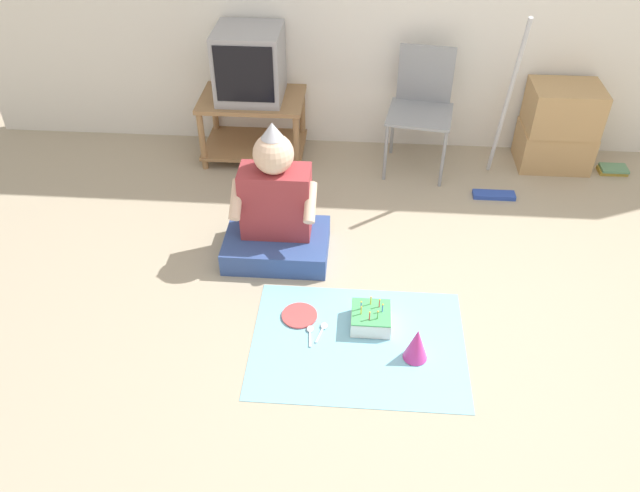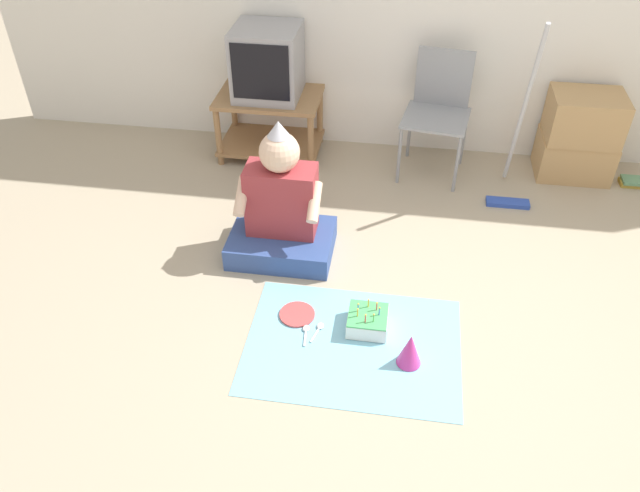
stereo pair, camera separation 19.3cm
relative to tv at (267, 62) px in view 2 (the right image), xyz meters
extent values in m
plane|color=tan|center=(1.15, -1.93, -0.70)|extent=(16.00, 16.00, 0.00)
cube|color=#997047|center=(0.00, -0.01, -0.25)|extent=(0.73, 0.49, 0.03)
cube|color=#997047|center=(0.00, -0.01, -0.62)|extent=(0.73, 0.49, 0.02)
cylinder|color=#997047|center=(-0.33, -0.22, -0.47)|extent=(0.04, 0.04, 0.46)
cylinder|color=#997047|center=(0.33, -0.22, -0.47)|extent=(0.04, 0.04, 0.46)
cylinder|color=#997047|center=(-0.33, 0.21, -0.47)|extent=(0.04, 0.04, 0.46)
cylinder|color=#997047|center=(0.33, 0.21, -0.47)|extent=(0.04, 0.04, 0.46)
cube|color=#99999E|center=(0.00, 0.00, 0.00)|extent=(0.45, 0.43, 0.48)
cube|color=black|center=(0.00, -0.22, 0.01)|extent=(0.39, 0.01, 0.38)
cube|color=gray|center=(1.17, -0.12, -0.27)|extent=(0.49, 0.48, 0.02)
cube|color=gray|center=(1.20, 0.07, -0.07)|extent=(0.38, 0.08, 0.40)
cylinder|color=gray|center=(0.95, -0.28, -0.49)|extent=(0.02, 0.02, 0.43)
cylinder|color=gray|center=(1.34, -0.34, -0.49)|extent=(0.02, 0.02, 0.43)
cylinder|color=gray|center=(1.01, 0.09, -0.49)|extent=(0.02, 0.02, 0.43)
cylinder|color=gray|center=(1.39, 0.04, -0.49)|extent=(0.02, 0.02, 0.43)
cube|color=tan|center=(2.16, 0.02, -0.56)|extent=(0.50, 0.36, 0.28)
cube|color=tan|center=(2.16, 0.02, -0.26)|extent=(0.47, 0.37, 0.31)
cube|color=#2D4CB2|center=(1.69, -0.45, -0.68)|extent=(0.28, 0.09, 0.03)
cylinder|color=#B7B7BC|center=(1.69, -0.30, -0.08)|extent=(0.03, 0.34, 1.18)
cube|color=#A88933|center=(2.58, -0.08, -0.69)|extent=(0.20, 0.11, 0.03)
cube|color=#60936B|center=(2.59, -0.08, -0.66)|extent=(0.18, 0.12, 0.02)
cube|color=#334C8C|center=(0.31, -1.17, -0.63)|extent=(0.61, 0.45, 0.14)
cube|color=#993338|center=(0.31, -1.12, -0.35)|extent=(0.40, 0.21, 0.42)
sphere|color=beige|center=(0.31, -1.12, -0.04)|extent=(0.23, 0.23, 0.23)
cone|color=silver|center=(0.31, -1.12, 0.10)|extent=(0.12, 0.12, 0.09)
cylinder|color=beige|center=(0.10, -1.22, -0.28)|extent=(0.06, 0.23, 0.18)
cylinder|color=beige|center=(0.52, -1.22, -0.28)|extent=(0.06, 0.23, 0.18)
cube|color=#7FC6E0|center=(0.81, -1.85, -0.70)|extent=(1.08, 0.81, 0.01)
cube|color=white|center=(0.87, -1.72, -0.65)|extent=(0.21, 0.21, 0.08)
cube|color=#4CB266|center=(0.87, -1.72, -0.61)|extent=(0.20, 0.20, 0.01)
cylinder|color=#4C7FE5|center=(0.93, -1.71, -0.58)|extent=(0.01, 0.01, 0.05)
sphere|color=#FFCC4C|center=(0.93, -1.71, -0.55)|extent=(0.01, 0.01, 0.01)
cylinder|color=#EA4C4C|center=(0.91, -1.68, -0.58)|extent=(0.01, 0.01, 0.05)
sphere|color=#FFCC4C|center=(0.91, -1.68, -0.55)|extent=(0.01, 0.01, 0.01)
cylinder|color=yellow|center=(0.87, -1.66, -0.58)|extent=(0.01, 0.01, 0.05)
sphere|color=#FFCC4C|center=(0.87, -1.66, -0.55)|extent=(0.01, 0.01, 0.01)
cylinder|color=#4C7FE5|center=(0.82, -1.70, -0.58)|extent=(0.01, 0.01, 0.05)
sphere|color=#FFCC4C|center=(0.82, -1.70, -0.55)|extent=(0.01, 0.01, 0.01)
cylinder|color=yellow|center=(0.82, -1.74, -0.58)|extent=(0.01, 0.01, 0.05)
sphere|color=#FFCC4C|center=(0.82, -1.74, -0.55)|extent=(0.01, 0.01, 0.01)
cylinder|color=#EA4C4C|center=(0.86, -1.77, -0.58)|extent=(0.01, 0.01, 0.05)
sphere|color=#FFCC4C|center=(0.86, -1.77, -0.55)|extent=(0.01, 0.01, 0.01)
cylinder|color=#66C666|center=(0.90, -1.77, -0.58)|extent=(0.01, 0.01, 0.05)
sphere|color=#FFCC4C|center=(0.90, -1.77, -0.55)|extent=(0.01, 0.01, 0.01)
cone|color=#CC338C|center=(1.10, -1.93, -0.60)|extent=(0.12, 0.12, 0.19)
cylinder|color=#D84C4C|center=(0.49, -1.69, -0.69)|extent=(0.19, 0.19, 0.01)
ellipsoid|color=white|center=(0.63, -1.75, -0.69)|extent=(0.04, 0.05, 0.01)
cube|color=white|center=(0.61, -1.82, -0.69)|extent=(0.04, 0.10, 0.01)
ellipsoid|color=white|center=(0.56, -1.78, -0.69)|extent=(0.04, 0.05, 0.01)
cube|color=white|center=(0.57, -1.85, -0.69)|extent=(0.02, 0.10, 0.01)
camera|label=1|loc=(0.78, -4.04, 1.67)|focal=35.00mm
camera|label=2|loc=(0.97, -4.01, 1.67)|focal=35.00mm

